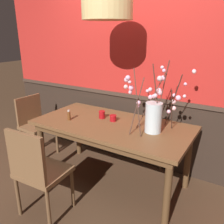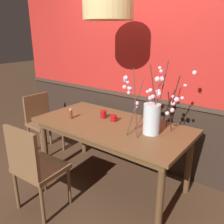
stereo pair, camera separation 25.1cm
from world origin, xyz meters
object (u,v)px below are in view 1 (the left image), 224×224
Objects in this scene: pendant_lamp at (107,9)px; chair_head_west_end at (35,122)px; vase_with_blossoms at (154,113)px; condiment_bottle at (69,115)px; dining_table at (112,130)px; chair_far_side_left at (126,118)px; candle_holder_nearer_center at (102,115)px; chair_far_side_right at (158,125)px; candle_holder_nearer_edge at (113,118)px; chair_near_side_left at (37,169)px.

chair_head_west_end is at bearing -177.93° from pendant_lamp.
condiment_bottle is at bearing -168.20° from vase_with_blossoms.
dining_table is 0.93m from chair_far_side_left.
chair_far_side_right is at bearing 58.69° from candle_holder_nearer_center.
chair_far_side_left is 1.69m from pendant_lamp.
chair_head_west_end is 7.10× the size of condiment_bottle.
vase_with_blossoms is 9.16× the size of candle_holder_nearer_edge.
candle_holder_nearer_center is (0.09, -0.78, 0.31)m from chair_far_side_left.
chair_far_side_right is at bearing -3.86° from chair_far_side_left.
vase_with_blossoms is at bearing 48.80° from chair_near_side_left.
condiment_bottle is (0.85, -0.19, 0.32)m from chair_head_west_end.
dining_table is 0.54m from condiment_bottle.
vase_with_blossoms is at bearing -4.35° from candle_holder_nearer_center.
vase_with_blossoms is 0.81× the size of pendant_lamp.
chair_far_side_left reaches higher than candle_holder_nearer_center.
pendant_lamp reaches higher than chair_head_west_end.
chair_head_west_end is 10.99× the size of candle_holder_nearer_edge.
pendant_lamp reaches higher than chair_near_side_left.
chair_far_side_right is at bearing 65.40° from pendant_lamp.
pendant_lamp is (-0.07, -0.01, 1.18)m from candle_holder_nearer_edge.
pendant_lamp is (-0.10, 0.06, 1.30)m from dining_table.
dining_table is 2.01× the size of chair_far_side_left.
dining_table is 0.93m from chair_near_side_left.
candle_holder_nearer_center is at bearing -83.56° from chair_far_side_left.
chair_far_side_right is at bearing 72.89° from dining_table.
chair_near_side_left is 1.02× the size of chair_far_side_right.
chair_far_side_left is 0.96× the size of chair_far_side_right.
vase_with_blossoms is (0.77, -0.83, 0.46)m from chair_far_side_left.
condiment_bottle is (-0.30, -0.26, 0.01)m from candle_holder_nearer_center.
chair_far_side_left is at bearing 38.85° from chair_head_west_end.
chair_far_side_left is at bearing 96.44° from candle_holder_nearer_center.
pendant_lamp is (0.40, 0.23, 1.16)m from condiment_bottle.
dining_table is 0.89m from chair_far_side_right.
pendant_lamp is (-0.35, -0.77, 1.47)m from chair_far_side_right.
chair_far_side_left is 7.16× the size of condiment_bottle.
vase_with_blossoms is at bearing -2.72° from pendant_lamp.
condiment_bottle is at bearing -161.26° from dining_table.
chair_near_side_left is 1.73m from chair_far_side_left.
candle_holder_nearer_edge is (0.25, -0.80, 0.30)m from chair_far_side_left.
chair_far_side_left is 0.54m from chair_far_side_right.
dining_table is at bearing 18.74° from condiment_bottle.
candle_holder_nearer_center is 0.17m from candle_holder_nearer_edge.
chair_far_side_left reaches higher than chair_head_west_end.
dining_table is at bearing -24.00° from candle_holder_nearer_center.
condiment_bottle is at bearing -101.53° from chair_far_side_left.
pendant_lamp reaches higher than candle_holder_nearer_edge.
dining_table is 1.31m from pendant_lamp.
pendant_lamp reaches higher than vase_with_blossoms.
chair_near_side_left is at bearing -109.44° from dining_table.
chair_near_side_left is (1.04, -0.88, 0.02)m from chair_head_west_end.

